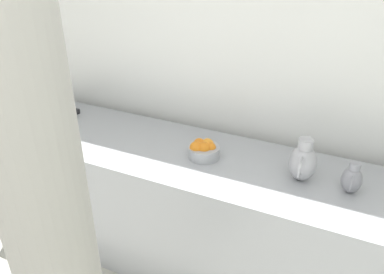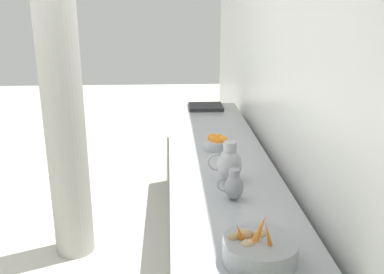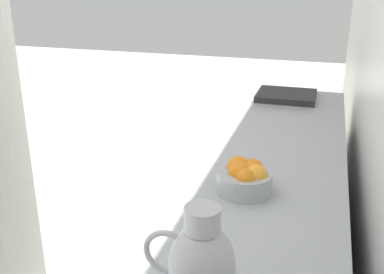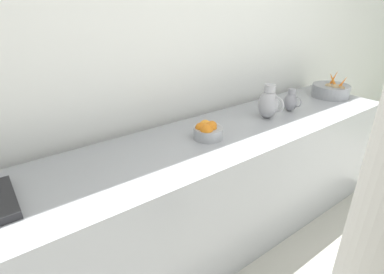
{
  "view_description": "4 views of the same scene",
  "coord_description": "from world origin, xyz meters",
  "px_view_note": "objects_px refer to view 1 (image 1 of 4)",
  "views": [
    {
      "loc": [
        0.35,
        0.48,
        2.11
      ],
      "look_at": [
        -1.39,
        -0.33,
        1.06
      ],
      "focal_mm": 35.68,
      "sensor_mm": 36.0,
      "label": 1
    },
    {
      "loc": [
        -1.14,
        2.76,
        1.96
      ],
      "look_at": [
        -1.31,
        -0.33,
        0.97
      ],
      "focal_mm": 40.83,
      "sensor_mm": 36.0,
      "label": 2
    },
    {
      "loc": [
        -1.72,
        1.1,
        1.6
      ],
      "look_at": [
        -1.33,
        -0.2,
        1.1
      ],
      "focal_mm": 42.22,
      "sensor_mm": 36.0,
      "label": 3
    },
    {
      "loc": [
        -0.14,
        -1.42,
        1.71
      ],
      "look_at": [
        -1.46,
        -0.45,
        0.94
      ],
      "focal_mm": 28.17,
      "sensor_mm": 36.0,
      "label": 4
    }
  ],
  "objects_px": {
    "metal_pitcher_short": "(352,179)",
    "support_column": "(31,153)",
    "orange_bowl": "(203,149)",
    "metal_pitcher_tall": "(303,162)"
  },
  "relations": [
    {
      "from": "metal_pitcher_tall",
      "to": "metal_pitcher_short",
      "type": "xyz_separation_m",
      "value": [
        0.01,
        0.26,
        -0.03
      ]
    },
    {
      "from": "orange_bowl",
      "to": "support_column",
      "type": "bearing_deg",
      "value": -5.17
    },
    {
      "from": "orange_bowl",
      "to": "metal_pitcher_short",
      "type": "relative_size",
      "value": 1.06
    },
    {
      "from": "metal_pitcher_tall",
      "to": "metal_pitcher_short",
      "type": "distance_m",
      "value": 0.26
    },
    {
      "from": "metal_pitcher_tall",
      "to": "support_column",
      "type": "relative_size",
      "value": 0.08
    },
    {
      "from": "orange_bowl",
      "to": "metal_pitcher_short",
      "type": "xyz_separation_m",
      "value": [
        0.0,
        0.84,
        0.03
      ]
    },
    {
      "from": "metal_pitcher_short",
      "to": "metal_pitcher_tall",
      "type": "bearing_deg",
      "value": -91.84
    },
    {
      "from": "orange_bowl",
      "to": "metal_pitcher_tall",
      "type": "xyz_separation_m",
      "value": [
        -0.01,
        0.59,
        0.06
      ]
    },
    {
      "from": "metal_pitcher_short",
      "to": "support_column",
      "type": "xyz_separation_m",
      "value": [
        1.13,
        -0.95,
        0.54
      ]
    },
    {
      "from": "metal_pitcher_short",
      "to": "support_column",
      "type": "height_order",
      "value": "support_column"
    }
  ]
}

